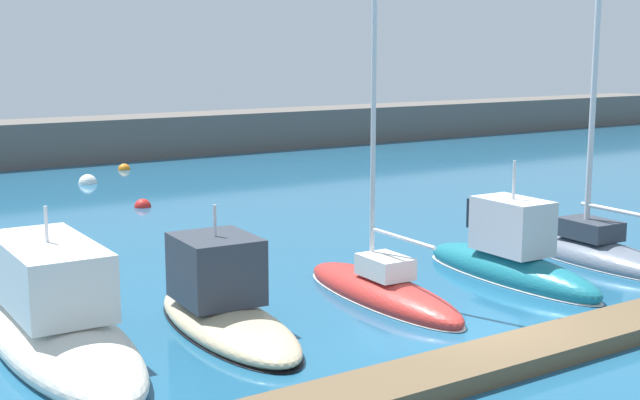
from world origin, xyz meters
TOP-DOWN VIEW (x-y plane):
  - ground_plane at (0.00, 0.00)m, footprint 120.00×120.00m
  - dock_pier at (0.00, -1.94)m, footprint 22.93×1.54m
  - breakwater_seawall at (0.00, 35.72)m, footprint 108.00×3.97m
  - motorboat_ivory_nearest at (-8.22, 4.33)m, footprint 2.77×8.70m
  - motorboat_sand_second at (-4.56, 3.49)m, footprint 2.54×6.47m
  - sailboat_red_third at (-0.01, 3.32)m, footprint 1.99×6.52m
  - motorboat_teal_fourth at (4.28, 2.95)m, footprint 1.83×6.64m
  - sailboat_slate_fifth at (7.98, 3.05)m, footprint 2.41×6.74m
  - mooring_buoy_orange at (3.52, 30.63)m, footprint 0.67×0.67m
  - mooring_buoy_white at (0.24, 26.95)m, footprint 0.90×0.90m
  - mooring_buoy_red at (-0.01, 19.43)m, footprint 0.70×0.70m

SIDE VIEW (x-z plane):
  - ground_plane at x=0.00m, z-range 0.00..0.00m
  - mooring_buoy_orange at x=3.52m, z-range -0.33..0.33m
  - mooring_buoy_white at x=0.24m, z-range -0.45..0.45m
  - mooring_buoy_red at x=-0.01m, z-range -0.35..0.35m
  - dock_pier at x=0.00m, z-range 0.00..0.38m
  - sailboat_red_third at x=-0.01m, z-range -5.61..6.14m
  - sailboat_slate_fifth at x=7.98m, z-range -6.88..7.57m
  - motorboat_teal_fourth at x=4.28m, z-range -1.35..2.44m
  - motorboat_sand_second at x=-4.56m, z-range -1.00..2.12m
  - motorboat_ivory_nearest at x=-8.22m, z-range -1.10..2.40m
  - breakwater_seawall at x=0.00m, z-range 0.00..2.45m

